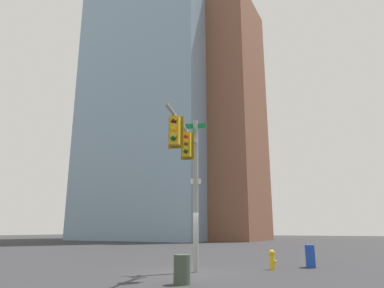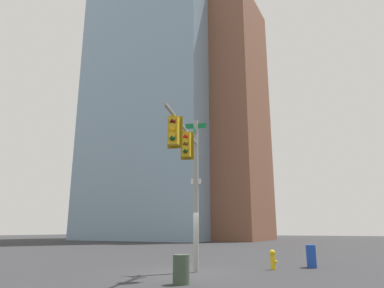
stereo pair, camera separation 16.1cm
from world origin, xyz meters
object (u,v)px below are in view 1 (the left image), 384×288
Objects in this scene: signal_pole_assembly at (189,164)px; litter_bin at (182,269)px; newspaper_box at (310,256)px; fire_hydrant at (272,259)px.

signal_pole_assembly is 4.35m from litter_bin.
litter_bin is at bearing -121.42° from newspaper_box.
signal_pole_assembly reaches higher than newspaper_box.
signal_pole_assembly is 7.77× the size of fire_hydrant.
signal_pole_assembly is 6.45× the size of newspaper_box.
signal_pole_assembly reaches higher than litter_bin.
signal_pole_assembly reaches higher than fire_hydrant.
fire_hydrant is 2.24m from newspaper_box.
signal_pole_assembly is at bearing 110.40° from litter_bin.
newspaper_box reaches higher than fire_hydrant.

